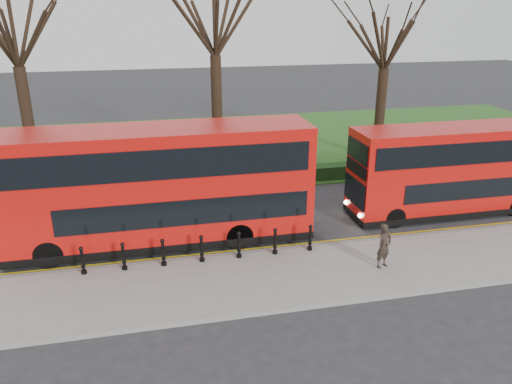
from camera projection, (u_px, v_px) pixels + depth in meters
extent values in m
plane|color=#28282B|center=(206.00, 248.00, 19.78)|extent=(120.00, 120.00, 0.00)
cube|color=gray|center=(217.00, 285.00, 17.01)|extent=(60.00, 4.00, 0.15)
cube|color=slate|center=(209.00, 258.00, 18.84)|extent=(60.00, 0.25, 0.16)
cube|color=#24521B|center=(178.00, 148.00, 33.46)|extent=(60.00, 18.00, 0.06)
cube|color=black|center=(189.00, 182.00, 25.84)|extent=(60.00, 0.90, 0.80)
cube|color=yellow|center=(208.00, 256.00, 19.13)|extent=(60.00, 0.10, 0.01)
cube|color=yellow|center=(208.00, 253.00, 19.32)|extent=(60.00, 0.10, 0.01)
cylinder|color=black|center=(29.00, 126.00, 26.20)|extent=(0.60, 0.60, 6.09)
cylinder|color=black|center=(217.00, 114.00, 28.18)|extent=(0.60, 0.60, 6.45)
cylinder|color=black|center=(380.00, 115.00, 30.38)|extent=(0.60, 0.60, 5.49)
cylinder|color=black|center=(83.00, 261.00, 17.40)|extent=(0.15, 0.15, 1.00)
cylinder|color=black|center=(124.00, 257.00, 17.68)|extent=(0.15, 0.15, 1.00)
cylinder|color=black|center=(163.00, 253.00, 17.97)|extent=(0.15, 0.15, 1.00)
cylinder|color=black|center=(202.00, 249.00, 18.25)|extent=(0.15, 0.15, 1.00)
cylinder|color=black|center=(239.00, 245.00, 18.53)|extent=(0.15, 0.15, 1.00)
cylinder|color=black|center=(275.00, 242.00, 18.82)|extent=(0.15, 0.15, 1.00)
cylinder|color=black|center=(310.00, 238.00, 19.10)|extent=(0.15, 0.15, 1.00)
cube|color=red|center=(160.00, 183.00, 19.34)|extent=(11.77, 2.67, 4.33)
cube|color=black|center=(164.00, 235.00, 20.13)|extent=(11.79, 2.69, 0.32)
cube|color=black|center=(186.00, 213.00, 18.56)|extent=(9.42, 0.04, 1.02)
cube|color=black|center=(159.00, 165.00, 17.70)|extent=(11.13, 0.04, 1.12)
cylinder|color=black|center=(49.00, 254.00, 18.13)|extent=(1.07, 0.32, 1.07)
cylinder|color=black|center=(58.00, 228.00, 20.28)|extent=(1.07, 0.32, 1.07)
cylinder|color=black|center=(239.00, 236.00, 19.56)|extent=(1.07, 0.32, 1.07)
cylinder|color=black|center=(229.00, 213.00, 21.71)|extent=(1.07, 0.32, 1.07)
cube|color=red|center=(460.00, 167.00, 22.46)|extent=(10.06, 2.29, 3.70)
cube|color=black|center=(455.00, 206.00, 23.13)|extent=(10.08, 2.31, 0.27)
cube|color=black|center=(489.00, 188.00, 21.79)|extent=(8.05, 0.04, 0.87)
cube|color=black|center=(480.00, 153.00, 21.06)|extent=(9.51, 0.04, 0.96)
cube|color=black|center=(356.00, 168.00, 21.33)|extent=(0.06, 2.01, 0.50)
cylinder|color=black|center=(395.00, 217.00, 21.42)|extent=(0.91, 0.27, 0.91)
cylinder|color=black|center=(374.00, 201.00, 23.26)|extent=(0.91, 0.27, 0.91)
cylinder|color=black|center=(488.00, 191.00, 24.49)|extent=(0.91, 0.27, 0.91)
imported|color=#2C231B|center=(384.00, 246.00, 17.75)|extent=(0.72, 0.60, 1.67)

